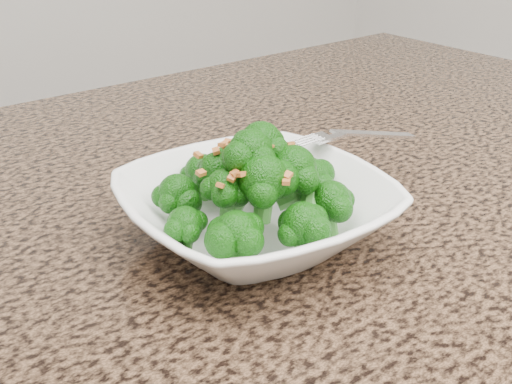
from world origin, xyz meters
TOP-DOWN VIEW (x-y plane):
  - granite_counter at (0.00, 0.30)m, footprint 1.64×1.04m
  - bowl at (0.00, 0.26)m, footprint 0.27×0.27m
  - broccoli_pile at (0.00, 0.26)m, footprint 0.21×0.21m
  - garlic_topping at (0.00, 0.26)m, footprint 0.13×0.13m
  - fork at (0.14, 0.29)m, footprint 0.19×0.06m

SIDE VIEW (x-z plane):
  - granite_counter at x=0.00m, z-range 0.87..0.90m
  - bowl at x=0.00m, z-range 0.90..0.96m
  - fork at x=0.14m, z-range 0.96..0.97m
  - broccoli_pile at x=0.00m, z-range 0.96..1.04m
  - garlic_topping at x=0.00m, z-range 1.04..1.04m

